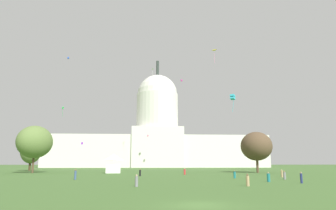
{
  "coord_description": "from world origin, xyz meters",
  "views": [
    {
      "loc": [
        -3.8,
        -21.85,
        2.91
      ],
      "look_at": [
        5.74,
        109.23,
        27.82
      ],
      "focal_mm": 32.52,
      "sensor_mm": 36.0,
      "label": 1
    }
  ],
  "objects": [
    {
      "name": "person_tan_deep_crowd",
      "position": [
        9.03,
        16.55,
        0.68
      ],
      "size": [
        0.47,
        0.47,
        1.52
      ],
      "rotation": [
        0.0,
        0.0,
        1.41
      ],
      "color": "tan",
      "rests_on": "ground_plane"
    },
    {
      "name": "ground_plane",
      "position": [
        0.0,
        0.0,
        0.0
      ],
      "size": [
        800.0,
        800.0,
        0.0
      ],
      "primitive_type": "plane",
      "color": "#42662D"
    },
    {
      "name": "person_grey_back_left",
      "position": [
        20.56,
        31.18,
        0.66
      ],
      "size": [
        0.62,
        0.62,
        1.48
      ],
      "rotation": [
        0.0,
        0.0,
        3.94
      ],
      "color": "gray",
      "rests_on": "ground_plane"
    },
    {
      "name": "kite_cyan_mid",
      "position": [
        17.16,
        49.15,
        18.56
      ],
      "size": [
        1.47,
        1.48,
        4.27
      ],
      "rotation": [
        0.0,
        0.0,
        5.62
      ],
      "color": "#33BCDB"
    },
    {
      "name": "event_tent",
      "position": [
        -12.82,
        65.66,
        2.62
      ],
      "size": [
        4.65,
        4.95,
        5.27
      ],
      "rotation": [
        0.0,
        0.0,
        0.1
      ],
      "color": "white",
      "rests_on": "ground_plane"
    },
    {
      "name": "kite_yellow_mid",
      "position": [
        15.99,
        61.59,
        34.53
      ],
      "size": [
        1.44,
        1.15,
        3.75
      ],
      "rotation": [
        0.0,
        0.0,
        2.67
      ],
      "color": "yellow"
    },
    {
      "name": "kite_violet_low",
      "position": [
        -34.59,
        128.62,
        11.7
      ],
      "size": [
        1.18,
        0.58,
        4.45
      ],
      "rotation": [
        0.0,
        0.0,
        5.25
      ],
      "color": "purple"
    },
    {
      "name": "person_teal_back_right",
      "position": [
        15.02,
        24.66,
        0.64
      ],
      "size": [
        0.57,
        0.57,
        1.45
      ],
      "rotation": [
        0.0,
        0.0,
        1.36
      ],
      "color": "#1E757A",
      "rests_on": "ground_plane"
    },
    {
      "name": "capitol_building",
      "position": [
        3.17,
        166.54,
        18.07
      ],
      "size": [
        132.27,
        27.82,
        67.66
      ],
      "color": "silver",
      "rests_on": "ground_plane"
    },
    {
      "name": "kite_pink_low",
      "position": [
        -2.73,
        142.52,
        17.18
      ],
      "size": [
        0.84,
        0.9,
        2.48
      ],
      "rotation": [
        0.0,
        0.0,
        0.01
      ],
      "color": "pink"
    },
    {
      "name": "person_red_aisle_center",
      "position": [
        5.77,
        53.66,
        0.69
      ],
      "size": [
        0.64,
        0.64,
        1.55
      ],
      "rotation": [
        0.0,
        0.0,
        2.66
      ],
      "color": "red",
      "rests_on": "ground_plane"
    },
    {
      "name": "person_tan_mid_right",
      "position": [
        23.6,
        38.88,
        0.69
      ],
      "size": [
        0.42,
        0.42,
        1.52
      ],
      "rotation": [
        0.0,
        0.0,
        1.55
      ],
      "color": "tan",
      "rests_on": "ground_plane"
    },
    {
      "name": "kite_magenta_high",
      "position": [
        12.41,
        113.88,
        40.42
      ],
      "size": [
        0.79,
        0.75,
        0.96
      ],
      "rotation": [
        0.0,
        0.0,
        4.78
      ],
      "color": "#D1339E"
    },
    {
      "name": "tree_west_near",
      "position": [
        -35.69,
        68.6,
        8.75
      ],
      "size": [
        12.82,
        13.74,
        13.4
      ],
      "color": "brown",
      "rests_on": "ground_plane"
    },
    {
      "name": "kite_blue_high",
      "position": [
        -34.67,
        94.53,
        43.32
      ],
      "size": [
        0.67,
        0.7,
        0.7
      ],
      "rotation": [
        0.0,
        0.0,
        3.25
      ],
      "color": "blue"
    },
    {
      "name": "kite_green_mid",
      "position": [
        -34.35,
        90.48,
        22.53
      ],
      "size": [
        0.75,
        0.77,
        3.73
      ],
      "rotation": [
        0.0,
        0.0,
        3.38
      ],
      "color": "green"
    },
    {
      "name": "tree_west_mid",
      "position": [
        -45.2,
        92.47,
        7.44
      ],
      "size": [
        11.0,
        10.93,
        12.34
      ],
      "color": "#42301E",
      "rests_on": "ground_plane"
    },
    {
      "name": "person_teal_near_tent",
      "position": [
        12.9,
        35.48,
        0.65
      ],
      "size": [
        0.6,
        0.6,
        1.45
      ],
      "rotation": [
        0.0,
        0.0,
        0.79
      ],
      "color": "#1E757A",
      "rests_on": "ground_plane"
    },
    {
      "name": "person_navy_front_left",
      "position": [
        18.43,
        21.21,
        0.74
      ],
      "size": [
        0.36,
        0.36,
        1.6
      ],
      "rotation": [
        0.0,
        0.0,
        6.15
      ],
      "color": "navy",
      "rests_on": "ground_plane"
    },
    {
      "name": "kite_lime_high",
      "position": [
        -1.39,
        118.78,
        46.39
      ],
      "size": [
        0.92,
        1.23,
        3.51
      ],
      "rotation": [
        0.0,
        0.0,
        4.63
      ],
      "color": "#8CD133"
    },
    {
      "name": "person_grey_edge_east",
      "position": [
        -4.88,
        16.68,
        0.66
      ],
      "size": [
        0.52,
        0.52,
        1.46
      ],
      "rotation": [
        0.0,
        0.0,
        5.8
      ],
      "color": "gray",
      "rests_on": "ground_plane"
    },
    {
      "name": "tree_east_near",
      "position": [
        28.81,
        66.4,
        7.64
      ],
      "size": [
        12.52,
        12.81,
        11.87
      ],
      "color": "brown",
      "rests_on": "ground_plane"
    },
    {
      "name": "person_black_mid_center",
      "position": [
        -4.96,
        46.13,
        0.69
      ],
      "size": [
        0.5,
        0.5,
        1.53
      ],
      "rotation": [
        0.0,
        0.0,
        2.85
      ],
      "color": "black",
      "rests_on": "ground_plane"
    },
    {
      "name": "person_denim_front_center",
      "position": [
        -15.93,
        33.21,
        0.82
      ],
      "size": [
        0.37,
        0.37,
        1.76
      ],
      "rotation": [
        0.0,
        0.0,
        6.26
      ],
      "color": "#3D5684",
      "rests_on": "ground_plane"
    }
  ]
}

